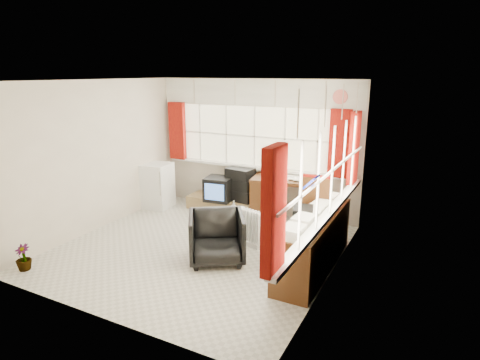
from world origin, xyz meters
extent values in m
plane|color=beige|center=(0.00, 0.00, 0.00)|extent=(4.00, 4.00, 0.00)
plane|color=beige|center=(0.00, 2.00, 1.25)|extent=(4.00, 0.00, 4.00)
plane|color=beige|center=(0.00, -2.00, 1.25)|extent=(4.00, 0.00, 4.00)
plane|color=beige|center=(-2.00, 0.00, 1.25)|extent=(0.00, 4.00, 4.00)
plane|color=beige|center=(2.00, 0.00, 1.25)|extent=(0.00, 4.00, 4.00)
plane|color=white|center=(0.00, 0.00, 2.50)|extent=(4.00, 4.00, 0.00)
plane|color=#FCF3C8|center=(0.00, 1.98, 1.45)|extent=(3.60, 0.00, 3.60)
cube|color=white|center=(0.00, 1.94, 0.87)|extent=(3.70, 0.12, 0.05)
cube|color=white|center=(-1.20, 1.97, 1.45)|extent=(0.03, 0.02, 1.10)
cube|color=white|center=(-0.60, 1.97, 1.45)|extent=(0.03, 0.02, 1.10)
cube|color=white|center=(0.00, 1.97, 1.45)|extent=(0.03, 0.02, 1.10)
cube|color=white|center=(0.60, 1.97, 1.45)|extent=(0.03, 0.02, 1.10)
cube|color=white|center=(1.20, 1.97, 1.45)|extent=(0.03, 0.02, 1.10)
plane|color=#FCF3C8|center=(1.98, 0.00, 1.45)|extent=(0.00, 3.60, 3.60)
cube|color=white|center=(1.94, 0.00, 0.87)|extent=(0.12, 3.70, 0.05)
cube|color=white|center=(1.97, -1.20, 1.45)|extent=(0.02, 0.03, 1.10)
cube|color=white|center=(1.97, -0.60, 1.45)|extent=(0.02, 0.03, 1.10)
cube|color=white|center=(1.97, 0.00, 1.45)|extent=(0.02, 0.03, 1.10)
cube|color=white|center=(1.97, 0.60, 1.45)|extent=(0.02, 0.03, 1.10)
cube|color=white|center=(1.97, 1.20, 1.45)|extent=(0.02, 0.03, 1.10)
cube|color=#981D08|center=(-1.70, 1.90, 1.46)|extent=(0.35, 0.10, 1.15)
cube|color=#981D08|center=(1.60, 1.90, 1.46)|extent=(0.35, 0.10, 1.15)
cube|color=#981D08|center=(1.90, 1.60, 1.46)|extent=(0.10, 0.35, 1.15)
cube|color=#981D08|center=(1.90, -1.70, 1.46)|extent=(0.10, 0.35, 1.15)
cube|color=white|center=(0.00, 1.96, 2.25)|extent=(3.95, 0.08, 0.48)
cube|color=white|center=(1.96, 0.00, 2.25)|extent=(0.08, 3.95, 0.48)
cube|color=#502912|center=(0.80, 1.80, 0.75)|extent=(1.45, 0.89, 0.06)
cube|color=#502912|center=(0.29, 1.71, 0.36)|extent=(0.41, 0.65, 0.72)
cube|color=#502912|center=(1.32, 1.89, 0.36)|extent=(0.41, 0.65, 0.72)
cube|color=white|center=(0.80, 1.80, 0.79)|extent=(0.28, 0.35, 0.02)
cube|color=white|center=(0.80, 1.80, 0.80)|extent=(0.28, 0.35, 0.02)
cube|color=white|center=(0.80, 1.80, 0.80)|extent=(0.28, 0.35, 0.02)
cube|color=white|center=(0.80, 1.80, 0.81)|extent=(0.28, 0.35, 0.02)
cube|color=white|center=(0.80, 1.80, 0.81)|extent=(0.28, 0.35, 0.02)
cube|color=white|center=(0.80, 1.80, 0.81)|extent=(0.28, 0.35, 0.02)
cylinder|color=#F0ED0A|center=(0.68, 1.72, 0.79)|extent=(0.10, 0.10, 0.02)
cylinder|color=#F0ED0A|center=(0.68, 1.72, 0.99)|extent=(0.02, 0.02, 0.39)
cone|color=#F0ED0A|center=(0.68, 1.72, 1.14)|extent=(0.17, 0.14, 0.16)
cube|color=black|center=(1.56, 0.57, 0.02)|extent=(0.51, 0.51, 0.04)
cylinder|color=silver|center=(1.56, 0.57, 0.28)|extent=(0.06, 0.06, 0.56)
cube|color=#502912|center=(1.56, 0.57, 0.56)|extent=(0.50, 0.48, 0.06)
cube|color=#502912|center=(1.54, 0.81, 0.86)|extent=(0.43, 0.08, 0.54)
cube|color=#981D08|center=(1.54, 0.81, 0.88)|extent=(0.47, 0.10, 0.56)
imported|color=black|center=(0.44, -0.22, 0.36)|extent=(1.06, 1.07, 0.71)
cube|color=white|center=(0.65, 0.47, 0.04)|extent=(0.41, 0.24, 0.08)
cube|color=white|center=(0.48, 0.51, 0.33)|extent=(0.05, 0.12, 0.50)
cube|color=white|center=(0.54, 0.50, 0.33)|extent=(0.05, 0.12, 0.50)
cube|color=white|center=(0.59, 0.48, 0.33)|extent=(0.05, 0.12, 0.50)
cube|color=white|center=(0.65, 0.47, 0.33)|extent=(0.05, 0.12, 0.50)
cube|color=white|center=(0.71, 0.45, 0.33)|extent=(0.05, 0.12, 0.50)
cube|color=white|center=(0.76, 0.44, 0.33)|extent=(0.05, 0.12, 0.50)
cube|color=white|center=(0.82, 0.43, 0.33)|extent=(0.05, 0.12, 0.50)
cube|color=#502912|center=(1.73, 0.20, 0.38)|extent=(0.50, 2.00, 0.75)
cube|color=white|center=(1.70, -0.60, 0.80)|extent=(0.24, 0.32, 0.10)
cube|color=white|center=(1.70, -0.20, 0.80)|extent=(0.24, 0.32, 0.10)
cube|color=white|center=(1.70, 0.20, 0.80)|extent=(0.24, 0.32, 0.10)
cube|color=white|center=(1.70, 0.60, 0.80)|extent=(0.24, 0.32, 0.10)
cube|color=white|center=(1.70, 1.00, 0.80)|extent=(0.24, 0.32, 0.10)
cube|color=black|center=(1.57, 0.16, 0.81)|extent=(0.34, 0.39, 0.11)
cube|color=#A37F51|center=(-0.55, 1.72, 0.12)|extent=(1.40, 0.50, 0.25)
cube|color=black|center=(-0.54, 1.55, 0.47)|extent=(0.55, 0.51, 0.45)
cube|color=#4573C4|center=(-0.51, 1.32, 0.47)|extent=(0.38, 0.06, 0.31)
cube|color=black|center=(-0.19, 1.76, 0.36)|extent=(0.63, 0.44, 0.22)
cube|color=black|center=(-0.19, 1.76, 0.57)|extent=(0.58, 0.42, 0.21)
cube|color=black|center=(-0.19, 1.76, 0.77)|extent=(0.53, 0.39, 0.20)
cube|color=white|center=(-1.80, 1.29, 0.44)|extent=(0.57, 0.57, 0.88)
cube|color=silver|center=(-1.53, 1.06, 0.57)|extent=(0.02, 0.02, 0.47)
imported|color=white|center=(-0.18, 1.47, 0.16)|extent=(0.15, 0.15, 0.32)
imported|color=#87CABF|center=(-0.23, 0.88, 0.10)|extent=(0.10, 0.10, 0.21)
imported|color=black|center=(-1.75, -1.66, 0.18)|extent=(0.24, 0.24, 0.36)
camera|label=1|loc=(3.13, -4.74, 2.61)|focal=30.00mm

